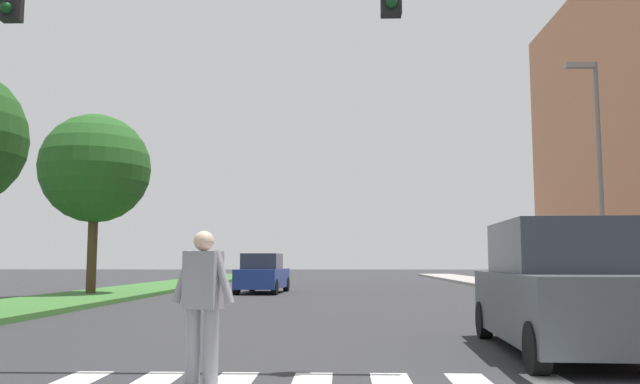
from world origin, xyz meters
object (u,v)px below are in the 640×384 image
(traffic_light_gantry, at_px, (10,42))
(sedan_midblock, at_px, (263,275))
(street_lamp_right, at_px, (597,157))
(suv_crossing, at_px, (563,290))
(pedestrian_performer, at_px, (203,301))
(tree_far, at_px, (95,169))

(traffic_light_gantry, bearing_deg, sedan_midblock, 86.28)
(street_lamp_right, distance_m, suv_crossing, 11.89)
(traffic_light_gantry, relative_size, pedestrian_performer, 5.76)
(traffic_light_gantry, xyz_separation_m, sedan_midblock, (1.23, 18.86, -3.62))
(traffic_light_gantry, distance_m, suv_crossing, 8.74)
(street_lamp_right, height_order, sedan_midblock, street_lamp_right)
(tree_far, xyz_separation_m, traffic_light_gantry, (4.88, -15.59, -0.49))
(street_lamp_right, bearing_deg, tree_far, 167.23)
(street_lamp_right, xyz_separation_m, pedestrian_performer, (-9.49, -13.17, -3.66))
(pedestrian_performer, distance_m, sedan_midblock, 20.49)
(pedestrian_performer, bearing_deg, suv_crossing, 30.88)
(pedestrian_performer, height_order, suv_crossing, suv_crossing)
(street_lamp_right, xyz_separation_m, suv_crossing, (-4.68, -10.29, -3.66))
(traffic_light_gantry, height_order, street_lamp_right, street_lamp_right)
(tree_far, xyz_separation_m, sedan_midblock, (6.10, 3.27, -4.11))
(tree_far, distance_m, pedestrian_performer, 19.30)
(suv_crossing, bearing_deg, traffic_light_gantry, -170.41)
(traffic_light_gantry, bearing_deg, tree_far, 107.37)
(suv_crossing, bearing_deg, street_lamp_right, 65.54)
(street_lamp_right, distance_m, pedestrian_performer, 16.64)
(pedestrian_performer, bearing_deg, street_lamp_right, 54.22)
(tree_far, distance_m, suv_crossing, 19.55)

